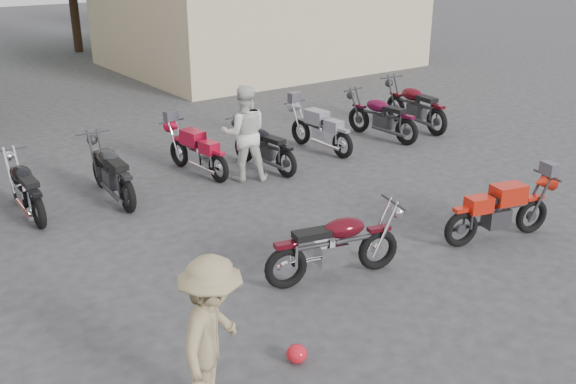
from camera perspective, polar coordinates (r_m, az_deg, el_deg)
ground at (r=8.59m, az=5.92°, el=-9.17°), size 90.00×90.00×0.00m
stucco_building at (r=24.65m, az=-2.67°, el=15.29°), size 10.00×8.00×3.50m
vintage_motorcycle at (r=8.74m, az=4.31°, el=-4.39°), size 2.03×1.08×1.12m
sportbike at (r=10.39m, az=18.40°, el=-1.32°), size 1.94×1.05×1.07m
helmet at (r=7.29m, az=0.78°, el=-14.18°), size 0.28×0.28×0.22m
person_light at (r=12.33m, az=-3.90°, el=5.22°), size 1.12×1.03×1.86m
person_tan at (r=6.28m, az=-6.72°, el=-12.74°), size 1.23×1.19×1.69m
row_bike_2 at (r=11.64m, az=-22.36°, el=0.58°), size 0.64×1.86×1.07m
row_bike_3 at (r=11.86m, az=-15.47°, el=2.04°), size 0.76×2.02×1.16m
row_bike_4 at (r=12.85m, az=-8.14°, el=3.84°), size 0.83×1.87×1.05m
row_bike_5 at (r=13.02m, az=-2.23°, el=4.29°), size 0.79×1.88×1.06m
row_bike_6 at (r=14.20m, az=2.85°, el=5.78°), size 0.75×1.90×1.08m
row_bike_7 at (r=15.28m, az=8.28°, el=6.86°), size 0.87×2.06×1.16m
row_bike_8 at (r=16.30m, az=11.22°, el=7.76°), size 0.96×2.22×1.25m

